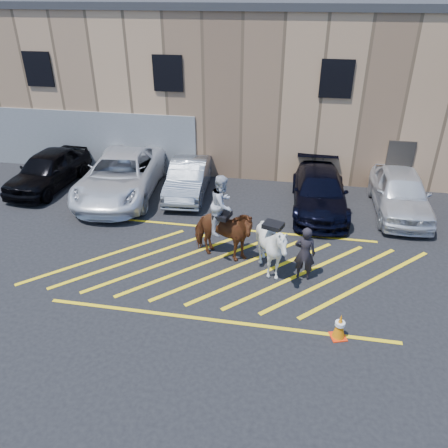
% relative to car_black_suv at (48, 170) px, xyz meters
% --- Properties ---
extents(ground, '(90.00, 90.00, 0.00)m').
position_rel_car_black_suv_xyz_m(ground, '(8.97, -4.60, -0.80)').
color(ground, black).
rests_on(ground, ground).
extents(car_black_suv, '(2.20, 4.83, 1.61)m').
position_rel_car_black_suv_xyz_m(car_black_suv, '(0.00, 0.00, 0.00)').
color(car_black_suv, black).
rests_on(car_black_suv, ground).
extents(car_white_pickup, '(3.50, 6.52, 1.74)m').
position_rel_car_black_suv_xyz_m(car_white_pickup, '(3.46, -0.17, 0.07)').
color(car_white_pickup, silver).
rests_on(car_white_pickup, ground).
extents(car_silver_sedan, '(1.87, 4.44, 1.43)m').
position_rel_car_black_suv_xyz_m(car_silver_sedan, '(6.22, 0.39, -0.09)').
color(car_silver_sedan, gray).
rests_on(car_silver_sedan, ground).
extents(car_blue_suv, '(2.29, 5.18, 1.48)m').
position_rel_car_black_suv_xyz_m(car_blue_suv, '(11.67, -0.09, -0.06)').
color(car_blue_suv, black).
rests_on(car_blue_suv, ground).
extents(car_white_suv, '(2.02, 4.88, 1.65)m').
position_rel_car_black_suv_xyz_m(car_white_suv, '(14.75, 0.18, 0.02)').
color(car_white_suv, silver).
rests_on(car_white_suv, ground).
extents(handler, '(0.67, 0.48, 1.74)m').
position_rel_car_black_suv_xyz_m(handler, '(11.18, -4.99, 0.07)').
color(handler, black).
rests_on(handler, ground).
extents(warehouse, '(32.42, 10.20, 7.30)m').
position_rel_car_black_suv_xyz_m(warehouse, '(8.95, 7.39, 2.85)').
color(warehouse, tan).
rests_on(warehouse, ground).
extents(hatching_zone, '(12.60, 5.12, 0.01)m').
position_rel_car_black_suv_xyz_m(hatching_zone, '(8.97, -4.90, -0.80)').
color(hatching_zone, yellow).
rests_on(hatching_zone, ground).
extents(mounted_bay, '(2.37, 1.49, 2.91)m').
position_rel_car_black_suv_xyz_m(mounted_bay, '(8.57, -4.36, 0.37)').
color(mounted_bay, '#622817').
rests_on(mounted_bay, ground).
extents(saddled_white, '(2.03, 2.15, 1.93)m').
position_rel_car_black_suv_xyz_m(saddled_white, '(10.19, -4.98, 0.17)').
color(saddled_white, silver).
rests_on(saddled_white, ground).
extents(traffic_cone, '(0.48, 0.48, 0.73)m').
position_rel_car_black_suv_xyz_m(traffic_cone, '(12.13, -7.46, -0.44)').
color(traffic_cone, '#FC2F0A').
rests_on(traffic_cone, ground).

